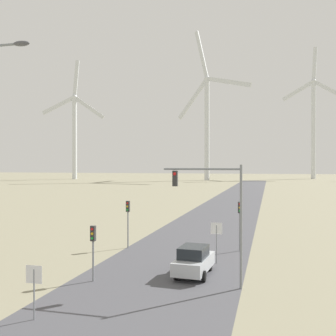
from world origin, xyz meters
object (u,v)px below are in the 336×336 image
Objects in this scene: car_approaching at (194,261)px; traffic_light_post_near_left at (93,241)px; traffic_light_post_near_right at (240,215)px; wind_turbine_far_left at (75,128)px; traffic_light_mast_overhead at (215,201)px; wind_turbine_left at (207,116)px; stop_sign_near at (34,282)px; wind_turbine_center at (313,120)px; traffic_light_post_mid_left at (128,213)px; stop_sign_far at (216,235)px.

traffic_light_post_near_left is at bearing -153.45° from car_approaching.
wind_turbine_far_left is (-88.27, 138.95, 21.64)m from traffic_light_post_near_right.
wind_turbine_left reaches higher than traffic_light_mast_overhead.
wind_turbine_center reaches higher than stop_sign_near.
traffic_light_mast_overhead is 0.10× the size of wind_turbine_left.
traffic_light_post_mid_left reaches higher than traffic_light_post_near_left.
stop_sign_near is 0.62× the size of traffic_light_post_near_right.
stop_sign_near is at bearing -83.86° from wind_turbine_left.
wind_turbine_center reaches higher than traffic_light_post_mid_left.
wind_turbine_left is at bearing 99.94° from traffic_light_post_near_right.
wind_turbine_center is (22.85, 171.68, 25.85)m from traffic_light_post_near_right.
stop_sign_near is at bearing -99.26° from wind_turbine_center.
stop_sign_far is at bearing -106.28° from traffic_light_post_near_right.
car_approaching is at bearing -106.53° from traffic_light_post_near_right.
wind_turbine_center is (30.63, 182.06, 26.33)m from traffic_light_post_near_left.
stop_sign_near is 15.26m from traffic_light_post_mid_left.
stop_sign_far is 179.71m from wind_turbine_center.
traffic_light_post_near_right reaches higher than traffic_light_post_mid_left.
wind_turbine_left is (63.54, 2.13, 3.92)m from wind_turbine_far_left.
wind_turbine_left reaches higher than wind_turbine_far_left.
car_approaching is 0.07× the size of wind_turbine_center.
traffic_light_post_near_left is 154.61m from wind_turbine_left.
traffic_light_post_mid_left is 0.92× the size of car_approaching.
traffic_light_post_mid_left is at bearing -172.73° from traffic_light_post_near_right.
traffic_light_post_near_left is 7.56m from traffic_light_mast_overhead.
stop_sign_near is at bearing -122.49° from car_approaching.
car_approaching is (5.54, 8.70, -0.78)m from stop_sign_near.
traffic_light_mast_overhead is at bearing 6.29° from traffic_light_post_near_left.
wind_turbine_far_left reaches higher than stop_sign_near.
traffic_light_post_near_right is 1.01× the size of traffic_light_post_mid_left.
traffic_light_post_near_left is 171.07m from wind_turbine_far_left.
stop_sign_far is 8.86m from traffic_light_post_near_left.
traffic_light_post_near_right reaches higher than traffic_light_post_near_left.
wind_turbine_far_left reaches higher than traffic_light_post_near_right.
traffic_light_mast_overhead is 1.63× the size of car_approaching.
wind_turbine_left reaches higher than stop_sign_near.
traffic_light_post_mid_left reaches higher than stop_sign_near.
wind_turbine_left reaches higher than traffic_light_post_mid_left.
traffic_light_mast_overhead is (8.36, -8.44, 1.99)m from traffic_light_post_mid_left.
car_approaching is at bearing -59.59° from wind_turbine_far_left.
traffic_light_mast_overhead reaches higher than traffic_light_post_near_right.
stop_sign_far is 0.87× the size of traffic_light_post_near_left.
traffic_light_post_near_left is 186.49m from wind_turbine_center.
car_approaching is 0.06× the size of wind_turbine_left.
wind_turbine_far_left is (-80.47, 155.27, 22.83)m from stop_sign_near.
car_approaching is 183.18m from wind_turbine_center.
stop_sign_far is (6.53, 11.94, 0.30)m from stop_sign_near.
wind_turbine_far_left is (-79.24, 140.10, 21.66)m from traffic_light_post_mid_left.
stop_sign_near is at bearing -136.69° from traffic_light_mast_overhead.
car_approaching is 0.07× the size of wind_turbine_far_left.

